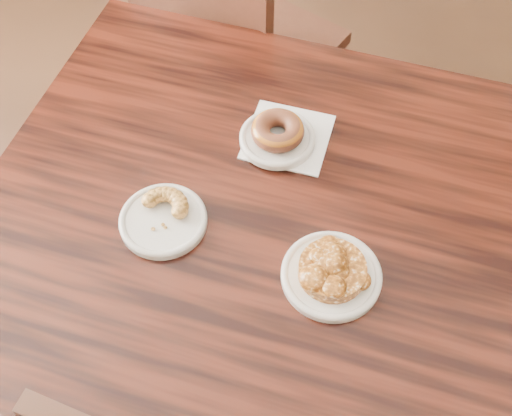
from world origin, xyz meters
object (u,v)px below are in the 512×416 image
at_px(chair_far, 246,48).
at_px(glazed_donut, 278,130).
at_px(cruller_fragment, 162,215).
at_px(cafe_table, 246,312).
at_px(apple_fritter, 333,268).

height_order(chair_far, glazed_donut, chair_far).
bearing_deg(cruller_fragment, cafe_table, 26.89).
bearing_deg(chair_far, glazed_donut, 132.77).
relative_size(glazed_donut, cruller_fragment, 1.01).
relative_size(chair_far, apple_fritter, 5.92).
bearing_deg(apple_fritter, cafe_table, 164.70).
distance_m(cafe_table, chair_far, 0.77).
distance_m(chair_far, cruller_fragment, 0.85).
bearing_deg(chair_far, cruller_fragment, 116.74).
relative_size(cafe_table, apple_fritter, 6.20).
distance_m(chair_far, glazed_donut, 0.69).
distance_m(apple_fritter, cruller_fragment, 0.30).
bearing_deg(cafe_table, chair_far, 108.14).
bearing_deg(cafe_table, cruller_fragment, -158.82).
xyz_separation_m(cafe_table, glazed_donut, (-0.01, 0.18, 0.41)).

